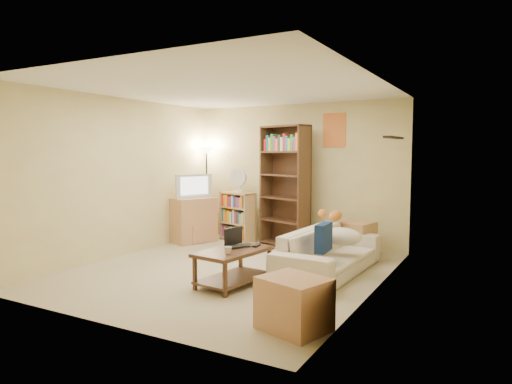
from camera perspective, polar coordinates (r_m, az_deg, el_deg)
room at (r=6.24m, az=-3.38°, el=4.78°), size 4.50×4.54×2.52m
sofa at (r=6.31m, az=9.15°, el=-7.37°), size 2.13×0.98×0.60m
navy_pillow at (r=5.81m, az=8.44°, el=-5.66°), size 0.14×0.40×0.36m
cream_blanket at (r=6.26m, az=10.62°, el=-5.48°), size 0.55×0.40×0.24m
tabby_cat at (r=7.07m, az=9.60°, el=-2.89°), size 0.47×0.18×0.16m
coffee_table at (r=5.72m, az=-2.84°, el=-8.71°), size 0.68×1.07×0.44m
laptop at (r=5.78m, az=-1.72°, el=-6.86°), size 0.51×0.48×0.03m
laptop_screen at (r=5.84m, az=-2.84°, el=-5.53°), size 0.06×0.33×0.22m
mug at (r=5.44m, az=-3.52°, el=-7.29°), size 0.17×0.17×0.09m
tv_remote at (r=5.87m, az=0.08°, el=-6.70°), size 0.08×0.18×0.02m
tv_stand at (r=8.47m, az=-7.96°, el=-3.45°), size 0.79×0.91×0.81m
television at (r=8.40m, az=-8.02°, el=0.76°), size 0.82×0.62×0.43m
tall_bookshelf at (r=7.90m, az=3.59°, el=1.10°), size 1.00×0.61×2.10m
short_bookshelf at (r=8.46m, az=-2.33°, el=-3.11°), size 0.76×0.48×0.91m
desk_fan at (r=8.33m, az=-2.20°, el=1.51°), size 0.32×0.18×0.44m
floor_lamp at (r=8.94m, az=-6.20°, el=3.36°), size 0.30×0.30×1.75m
side_table at (r=7.33m, az=12.38°, el=-5.86°), size 0.59×0.59×0.56m
end_cabinet at (r=4.36m, az=4.77°, el=-13.76°), size 0.71×0.64×0.49m
book_stacks at (r=8.00m, az=5.98°, el=-6.16°), size 0.76×0.35×0.24m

